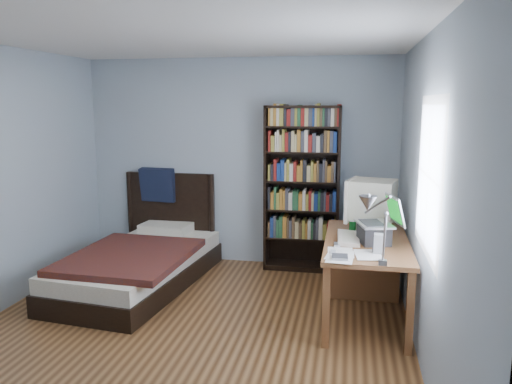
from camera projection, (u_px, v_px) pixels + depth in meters
room at (186, 192)px, 4.06m from camera, size 4.20×4.24×2.50m
desk at (364, 260)px, 5.01m from camera, size 0.75×1.49×0.73m
crt_monitor at (371, 201)px, 4.91m from camera, size 0.52×0.49×0.50m
laptop at (376, 230)px, 4.44m from camera, size 0.43×0.42×0.44m
desk_lamp at (371, 211)px, 3.42m from camera, size 0.24×0.53×0.63m
keyboard at (348, 238)px, 4.56m from camera, size 0.21×0.49×0.05m
speaker at (379, 244)px, 4.12m from camera, size 0.09×0.09×0.17m
soda_can at (352, 227)px, 4.79m from camera, size 0.06×0.06×0.12m
mouse at (367, 230)px, 4.83m from camera, size 0.07×0.12×0.04m
phone_silver at (337, 245)px, 4.36m from camera, size 0.06×0.11×0.02m
phone_grey at (333, 252)px, 4.15m from camera, size 0.05×0.09×0.02m
external_drive at (340, 257)px, 4.00m from camera, size 0.13×0.13×0.03m
bookshelf at (302, 189)px, 5.84m from camera, size 0.87×0.30×1.94m
bed at (142, 261)px, 5.49m from camera, size 1.32×2.27×1.16m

